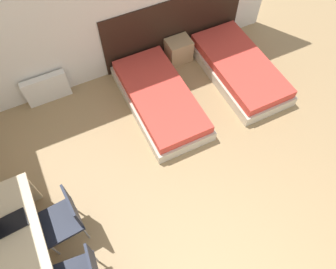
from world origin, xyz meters
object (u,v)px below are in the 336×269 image
object	(u,v)px
bed_near_door	(239,69)
laptop	(5,224)
bed_near_window	(160,99)
nightstand	(179,50)
chair_near_laptop	(64,218)

from	to	relation	value
bed_near_door	laptop	world-z (taller)	laptop
bed_near_window	laptop	distance (m)	2.90
bed_near_window	bed_near_door	size ratio (longest dim) A/B	1.00
bed_near_window	laptop	size ratio (longest dim) A/B	5.40
bed_near_window	nightstand	size ratio (longest dim) A/B	4.60
bed_near_window	bed_near_door	xyz separation A→B (m)	(1.54, 0.00, 0.00)
nightstand	bed_near_window	bearing A→B (deg)	-132.76
bed_near_window	nightstand	world-z (taller)	nightstand
bed_near_door	laptop	size ratio (longest dim) A/B	5.40
chair_near_laptop	laptop	distance (m)	0.65
bed_near_window	chair_near_laptop	world-z (taller)	chair_near_laptop
bed_near_door	nightstand	size ratio (longest dim) A/B	4.60
bed_near_door	chair_near_laptop	distance (m)	3.77
bed_near_door	nightstand	xyz separation A→B (m)	(-0.77, 0.84, 0.05)
bed_near_door	nightstand	distance (m)	1.14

